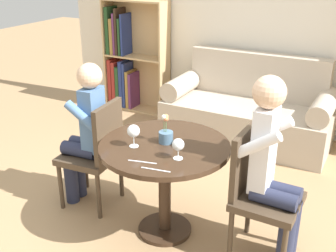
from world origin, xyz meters
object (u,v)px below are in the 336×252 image
object	(u,v)px
bookshelf_left	(129,61)
chair_left	(97,150)
flower_vase	(166,134)
chair_right	(258,190)
person_left	(85,133)
couch	(248,113)
wine_glass_right	(178,145)
person_right	(273,167)
wine_glass_left	(133,131)

from	to	relation	value
bookshelf_left	chair_left	xyz separation A→B (m)	(1.06, -2.10, -0.14)
chair_left	flower_vase	distance (m)	0.71
chair_right	person_left	world-z (taller)	person_left
couch	person_left	size ratio (longest dim) A/B	1.48
wine_glass_right	flower_vase	distance (m)	0.26
bookshelf_left	person_left	bearing A→B (deg)	-65.49
couch	chair_left	bearing A→B (deg)	-109.53
couch	person_right	xyz separation A→B (m)	(0.74, -1.81, 0.38)
person_left	wine_glass_right	world-z (taller)	person_left
chair_right	wine_glass_right	distance (m)	0.62
chair_right	flower_vase	distance (m)	0.72
wine_glass_right	chair_left	bearing A→B (deg)	165.46
flower_vase	chair_left	bearing A→B (deg)	176.77
couch	person_left	xyz separation A→B (m)	(-0.74, -1.85, 0.32)
wine_glass_right	couch	bearing A→B (deg)	94.96
chair_right	person_left	xyz separation A→B (m)	(-1.40, -0.04, 0.14)
bookshelf_left	person_right	bearing A→B (deg)	-40.32
bookshelf_left	chair_left	bearing A→B (deg)	-63.33
chair_left	wine_glass_right	xyz separation A→B (m)	(0.83, -0.22, 0.32)
bookshelf_left	flower_vase	xyz separation A→B (m)	(1.70, -2.14, 0.15)
chair_left	person_right	size ratio (longest dim) A/B	0.70
couch	bookshelf_left	bearing A→B (deg)	171.24
bookshelf_left	flower_vase	distance (m)	2.74
bookshelf_left	wine_glass_left	bearing A→B (deg)	-56.21
bookshelf_left	wine_glass_left	xyz separation A→B (m)	(1.54, -2.30, 0.20)
bookshelf_left	person_right	world-z (taller)	bookshelf_left
wine_glass_left	flower_vase	world-z (taller)	flower_vase
chair_right	person_left	distance (m)	1.41
chair_left	couch	bearing A→B (deg)	155.58
chair_right	wine_glass_right	bearing A→B (deg)	118.75
wine_glass_left	flower_vase	bearing A→B (deg)	44.51
chair_right	wine_glass_right	size ratio (longest dim) A/B	6.43
chair_left	flower_vase	world-z (taller)	flower_vase
chair_right	person_right	world-z (taller)	person_right
wine_glass_left	chair_right	bearing A→B (deg)	15.35
person_left	person_right	world-z (taller)	person_right
person_left	chair_right	bearing A→B (deg)	86.87
couch	person_right	bearing A→B (deg)	-67.85
couch	flower_vase	world-z (taller)	flower_vase
person_left	flower_vase	size ratio (longest dim) A/B	5.81
flower_vase	bookshelf_left	bearing A→B (deg)	128.48
wine_glass_right	flower_vase	size ratio (longest dim) A/B	0.68
couch	wine_glass_left	xyz separation A→B (m)	(-0.17, -2.04, 0.52)
chair_right	flower_vase	world-z (taller)	flower_vase
couch	chair_left	xyz separation A→B (m)	(-0.65, -1.84, 0.18)
person_left	flower_vase	world-z (taller)	person_left
person_right	wine_glass_right	world-z (taller)	person_right
chair_right	wine_glass_left	size ratio (longest dim) A/B	5.67
bookshelf_left	flower_vase	bearing A→B (deg)	-51.52
chair_left	person_left	distance (m)	0.17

